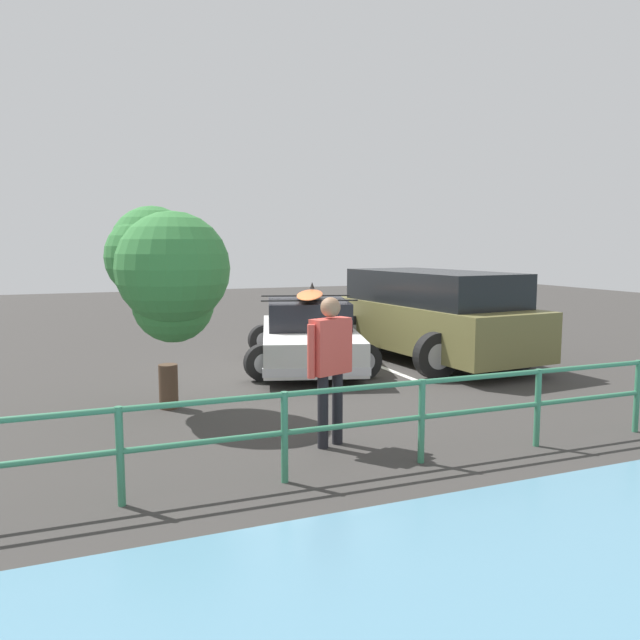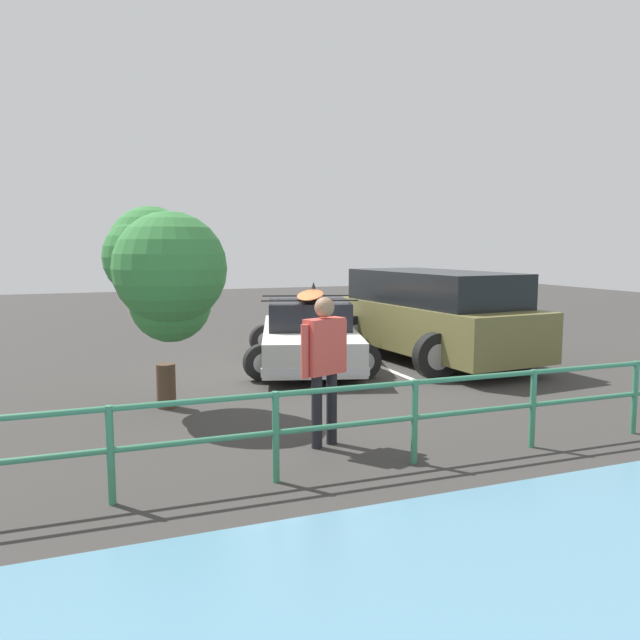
% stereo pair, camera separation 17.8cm
% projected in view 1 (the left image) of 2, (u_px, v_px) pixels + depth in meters
% --- Properties ---
extents(ground_plane, '(44.00, 44.00, 0.02)m').
position_uv_depth(ground_plane, '(306.00, 373.00, 11.36)').
color(ground_plane, '#383533').
rests_on(ground_plane, ground).
extents(parking_stripe, '(0.12, 4.41, 0.00)m').
position_uv_depth(parking_stripe, '(366.00, 361.00, 12.48)').
color(parking_stripe, silver).
rests_on(parking_stripe, ground).
extents(sedan_car, '(3.06, 4.55, 1.54)m').
position_uv_depth(sedan_car, '(308.00, 334.00, 12.00)').
color(sedan_car, silver).
rests_on(sedan_car, ground).
extents(suv_car, '(3.01, 5.11, 1.80)m').
position_uv_depth(suv_car, '(431.00, 314.00, 12.44)').
color(suv_car, brown).
rests_on(suv_car, ground).
extents(person_bystander, '(0.63, 0.36, 1.73)m').
position_uv_depth(person_bystander, '(330.00, 357.00, 7.09)').
color(person_bystander, black).
rests_on(person_bystander, ground).
extents(railing_fence, '(10.74, 0.21, 0.90)m').
position_uv_depth(railing_fence, '(482.00, 401.00, 6.85)').
color(railing_fence, '#387F5B').
rests_on(railing_fence, ground).
extents(bush_near_left, '(1.61, 1.94, 2.86)m').
position_uv_depth(bush_near_left, '(164.00, 268.00, 8.53)').
color(bush_near_left, '#4C3828').
rests_on(bush_near_left, ground).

